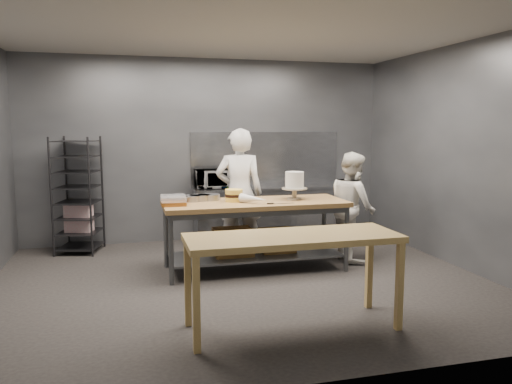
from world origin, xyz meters
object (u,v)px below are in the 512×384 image
(work_table, at_px, (254,227))
(frosted_cake_stand, at_px, (294,182))
(near_counter, at_px, (293,244))
(chef_behind, at_px, (239,193))
(layer_cake, at_px, (234,195))
(speed_rack, at_px, (78,196))
(microwave, at_px, (212,179))
(chef_right, at_px, (352,206))

(work_table, distance_m, frosted_cake_stand, 0.81)
(near_counter, relative_size, chef_behind, 1.07)
(work_table, bearing_deg, layer_cake, 170.00)
(chef_behind, distance_m, frosted_cake_stand, 0.93)
(speed_rack, xyz_separation_m, chef_behind, (2.29, -0.90, 0.08))
(microwave, bearing_deg, chef_right, -41.02)
(speed_rack, bearing_deg, chef_right, -20.76)
(microwave, relative_size, frosted_cake_stand, 1.44)
(work_table, xyz_separation_m, near_counter, (-0.13, -1.99, 0.24))
(frosted_cake_stand, bearing_deg, near_counter, -109.38)
(work_table, xyz_separation_m, speed_rack, (-2.33, 1.57, 0.28))
(chef_right, relative_size, layer_cake, 6.72)
(chef_right, bearing_deg, microwave, 50.84)
(near_counter, distance_m, frosted_cake_stand, 2.14)
(speed_rack, bearing_deg, microwave, 2.22)
(work_table, bearing_deg, speed_rack, 145.95)
(chef_behind, distance_m, microwave, 1.01)
(near_counter, distance_m, chef_behind, 2.67)
(work_table, relative_size, chef_behind, 1.28)
(near_counter, height_order, frosted_cake_stand, frosted_cake_stand)
(work_table, relative_size, near_counter, 1.20)
(work_table, height_order, speed_rack, speed_rack)
(near_counter, xyz_separation_m, frosted_cake_stand, (0.70, 2.00, 0.34))
(near_counter, height_order, microwave, microwave)
(frosted_cake_stand, bearing_deg, chef_behind, 132.48)
(work_table, relative_size, layer_cake, 10.44)
(speed_rack, distance_m, microwave, 2.07)
(near_counter, height_order, speed_rack, speed_rack)
(layer_cake, bearing_deg, chef_right, 2.76)
(near_counter, bearing_deg, chef_right, 52.60)
(microwave, bearing_deg, speed_rack, -177.78)
(near_counter, relative_size, microwave, 3.69)
(layer_cake, bearing_deg, microwave, 90.51)
(chef_right, bearing_deg, speed_rack, 71.10)
(work_table, height_order, chef_behind, chef_behind)
(chef_behind, bearing_deg, near_counter, 99.62)
(speed_rack, height_order, chef_right, speed_rack)
(work_table, xyz_separation_m, layer_cake, (-0.26, 0.05, 0.43))
(speed_rack, distance_m, chef_right, 4.08)
(work_table, xyz_separation_m, microwave, (-0.27, 1.65, 0.48))
(near_counter, relative_size, speed_rack, 1.14)
(microwave, height_order, layer_cake, microwave)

